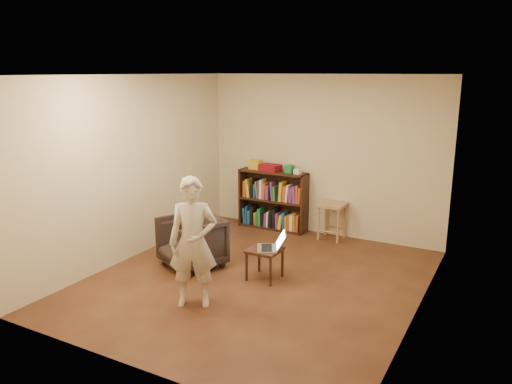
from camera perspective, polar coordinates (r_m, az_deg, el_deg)
The scene contains 15 objects.
floor at distance 6.57m, azimuth 0.05°, elevation -10.05°, with size 4.50×4.50×0.00m, color #432015.
ceiling at distance 6.02m, azimuth 0.05°, elevation 13.25°, with size 4.50×4.50×0.00m, color white.
wall_back at distance 8.18m, azimuth 7.62°, elevation 4.09°, with size 4.00×4.00×0.00m, color beige.
wall_left at distance 7.32m, azimuth -13.86°, elevation 2.68°, with size 4.50×4.50×0.00m, color beige.
wall_right at distance 5.52m, azimuth 18.60°, elevation -1.15°, with size 4.50×4.50×0.00m, color beige.
bookshelf at distance 8.54m, azimuth 1.98°, elevation -1.30°, with size 1.20×0.30×1.00m.
box_yellow at distance 8.57m, azimuth -0.07°, elevation 3.17°, with size 0.20×0.14×0.16m, color gold.
red_cloth at distance 8.42m, azimuth 1.63°, elevation 2.79°, with size 0.34×0.25×0.11m, color maroon.
box_green at distance 8.29m, azimuth 3.83°, elevation 2.65°, with size 0.13×0.13×0.13m, color #217B3A.
box_white at distance 8.20m, azimuth 4.78°, elevation 2.35°, with size 0.10×0.10×0.08m, color white.
stool at distance 8.06m, azimuth 8.69°, elevation -2.07°, with size 0.41×0.41×0.59m.
armchair at distance 6.95m, azimuth -7.38°, elevation -5.69°, with size 0.75×0.77×0.70m, color #2C211D.
side_table at distance 6.50m, azimuth 1.00°, elevation -7.09°, with size 0.40×0.40×0.41m.
laptop at distance 6.45m, azimuth 1.87°, elevation -6.09°, with size 0.49×0.48×0.23m.
person at distance 5.71m, azimuth -7.20°, elevation -5.75°, with size 0.55×0.36×1.51m, color beige.
Camera 1 is at (2.87, -5.29, 2.65)m, focal length 35.00 mm.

